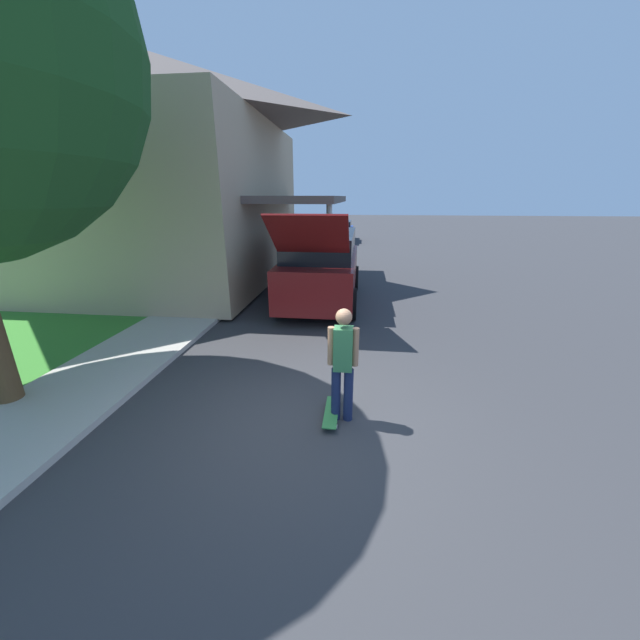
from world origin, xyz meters
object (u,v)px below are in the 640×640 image
Objects in this scene: car_down_street at (339,231)px; suv_parked at (322,266)px; skateboard at (331,412)px; skateboarder at (343,361)px.

suv_parked is at bearing -88.15° from car_down_street.
suv_parked is 7.04× the size of skateboard.
suv_parked is at bearing 99.02° from skateboarder.
skateboarder is at bearing -80.98° from suv_parked.
suv_parked is 5.99m from skateboard.
car_down_street reaches higher than skateboard.
suv_parked reaches higher than skateboarder.
car_down_street is 21.23m from skateboard.
skateboard is at bearing 175.00° from skateboarder.
skateboarder reaches higher than car_down_street.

